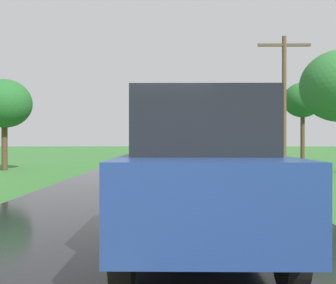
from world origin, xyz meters
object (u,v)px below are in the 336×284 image
(banana_truck_near, at_px, (183,140))
(utility_pole_roadside, at_px, (284,97))
(roadside_tree_mid_right, at_px, (4,104))
(following_car, at_px, (198,172))
(roadside_tree_far_left, at_px, (303,101))

(banana_truck_near, xyz_separation_m, utility_pole_roadside, (4.79, 5.49, 1.98))
(utility_pole_roadside, distance_m, roadside_tree_mid_right, 13.38)
(banana_truck_near, distance_m, utility_pole_roadside, 7.55)
(banana_truck_near, xyz_separation_m, roadside_tree_mid_right, (-8.56, 6.49, 1.77))
(utility_pole_roadside, height_order, roadside_tree_mid_right, utility_pole_roadside)
(utility_pole_roadside, relative_size, following_car, 1.52)
(roadside_tree_mid_right, distance_m, following_car, 17.13)
(roadside_tree_far_left, bearing_deg, banana_truck_near, -121.02)
(utility_pole_roadside, bearing_deg, banana_truck_near, -131.09)
(roadside_tree_far_left, height_order, following_car, roadside_tree_far_left)
(banana_truck_near, bearing_deg, roadside_tree_mid_right, 142.83)
(utility_pole_roadside, xyz_separation_m, roadside_tree_far_left, (3.50, 8.29, 0.66))
(utility_pole_roadside, bearing_deg, roadside_tree_far_left, 67.12)
(roadside_tree_mid_right, distance_m, roadside_tree_far_left, 18.37)
(following_car, bearing_deg, utility_pole_roadside, 70.64)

